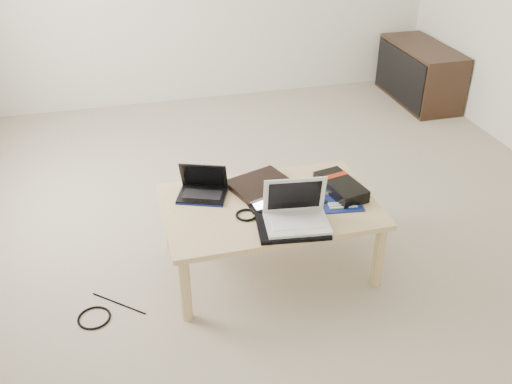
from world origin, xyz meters
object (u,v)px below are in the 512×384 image
object	(u,v)px
coffee_table	(269,211)
media_cabinet	(419,73)
netbook	(203,189)
gpu_box	(341,187)
white_laptop	(296,214)

from	to	relation	value
coffee_table	media_cabinet	distance (m)	2.77
coffee_table	netbook	xyz separation A→B (m)	(-0.32, 0.17, 0.09)
coffee_table	gpu_box	distance (m)	0.41
gpu_box	coffee_table	bearing A→B (deg)	-178.08
white_laptop	netbook	bearing A→B (deg)	135.09
coffee_table	netbook	size ratio (longest dim) A/B	3.69
media_cabinet	gpu_box	xyz separation A→B (m)	(-1.55, -1.95, 0.18)
coffee_table	gpu_box	size ratio (longest dim) A/B	3.26
coffee_table	white_laptop	bearing A→B (deg)	-71.83
white_laptop	gpu_box	xyz separation A→B (m)	(0.33, 0.23, -0.03)
netbook	gpu_box	bearing A→B (deg)	-12.45
media_cabinet	netbook	distance (m)	2.90
netbook	white_laptop	world-z (taller)	white_laptop
coffee_table	gpu_box	xyz separation A→B (m)	(0.40, 0.01, 0.08)
media_cabinet	netbook	xyz separation A→B (m)	(-2.27, -1.79, 0.19)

